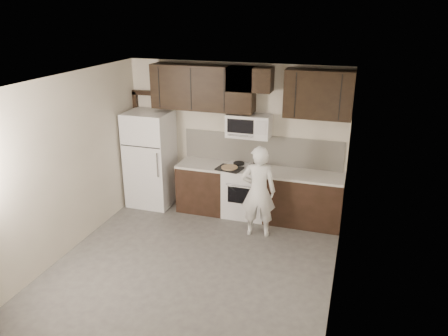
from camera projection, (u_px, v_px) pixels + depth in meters
The scene contains 14 objects.
floor at pixel (192, 268), 6.39m from camera, with size 4.50×4.50×0.00m, color #4B4946.
back_wall at pixel (235, 138), 7.93m from camera, with size 4.00×4.00×0.00m, color beige.
ceiling at pixel (186, 83), 5.45m from camera, with size 4.50×4.50×0.00m, color white.
counter_run at pixel (262, 193), 7.79m from camera, with size 2.95×0.64×0.91m.
stove at pixel (246, 191), 7.88m from camera, with size 0.76×0.66×0.94m.
backsplash at pixel (262, 149), 7.84m from camera, with size 2.90×0.02×0.54m, color silver.
upper_cabinets at pixel (245, 89), 7.39m from camera, with size 3.48×0.35×0.78m.
microwave at pixel (249, 126), 7.57m from camera, with size 0.76×0.42×0.40m.
refrigerator at pixel (150, 159), 8.20m from camera, with size 0.80×0.76×1.80m.
door_trim at pixel (140, 135), 8.47m from camera, with size 0.50×0.08×2.12m.
saucepan at pixel (254, 168), 7.51m from camera, with size 0.31×0.19×0.18m.
baking_tray at pixel (230, 169), 7.66m from camera, with size 0.43×0.32×0.02m, color black.
pizza at pixel (230, 167), 7.65m from camera, with size 0.29×0.29×0.02m, color #C9B586.
person at pixel (258, 192), 7.07m from camera, with size 0.57×0.37×1.55m, color white.
Camera 1 is at (2.10, -5.08, 3.60)m, focal length 35.00 mm.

